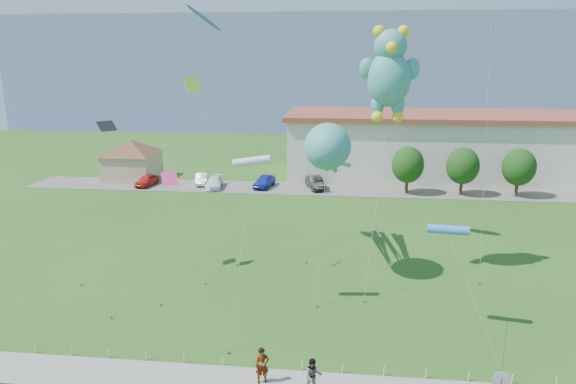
{
  "coord_description": "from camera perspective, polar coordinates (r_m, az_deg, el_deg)",
  "views": [
    {
      "loc": [
        2.73,
        -23.59,
        14.96
      ],
      "look_at": [
        -0.71,
        8.0,
        6.67
      ],
      "focal_mm": 32.0,
      "sensor_mm": 36.0,
      "label": 1
    }
  ],
  "objects": [
    {
      "name": "ground",
      "position": [
        28.06,
        -0.34,
        -17.59
      ],
      "size": [
        160.0,
        160.0,
        0.0
      ],
      "primitive_type": "plane",
      "color": "#295117",
      "rests_on": "ground"
    },
    {
      "name": "parking_strip",
      "position": [
        60.52,
        3.44,
        0.31
      ],
      "size": [
        70.0,
        6.0,
        0.06
      ],
      "primitive_type": "cube",
      "color": "#59544C",
      "rests_on": "ground"
    },
    {
      "name": "hill_ridge",
      "position": [
        143.63,
        5.27,
        13.58
      ],
      "size": [
        160.0,
        50.0,
        25.0
      ],
      "primitive_type": "cube",
      "color": "gray",
      "rests_on": "ground"
    },
    {
      "name": "pavilion",
      "position": [
        68.19,
        -17.01,
        3.9
      ],
      "size": [
        9.2,
        9.2,
        5.0
      ],
      "color": "tan",
      "rests_on": "ground"
    },
    {
      "name": "warehouse",
      "position": [
        72.3,
        25.0,
        4.63
      ],
      "size": [
        61.0,
        15.0,
        8.2
      ],
      "color": "beige",
      "rests_on": "ground"
    },
    {
      "name": "rope_fence",
      "position": [
        26.84,
        -0.67,
        -18.61
      ],
      "size": [
        26.05,
        0.05,
        0.5
      ],
      "color": "white",
      "rests_on": "ground"
    },
    {
      "name": "tree_near",
      "position": [
        59.19,
        13.17,
        2.96
      ],
      "size": [
        3.6,
        3.6,
        5.47
      ],
      "color": "#3F2B19",
      "rests_on": "ground"
    },
    {
      "name": "tree_mid",
      "position": [
        60.22,
        18.84,
        2.75
      ],
      "size": [
        3.6,
        3.6,
        5.47
      ],
      "color": "#3F2B19",
      "rests_on": "ground"
    },
    {
      "name": "tree_far",
      "position": [
        61.82,
        24.28,
        2.53
      ],
      "size": [
        3.6,
        3.6,
        5.47
      ],
      "color": "#3F2B19",
      "rests_on": "ground"
    },
    {
      "name": "pedestrian_left",
      "position": [
        25.44,
        -2.89,
        -18.7
      ],
      "size": [
        0.76,
        0.62,
        1.79
      ],
      "primitive_type": "imported",
      "rotation": [
        0.0,
        0.0,
        0.34
      ],
      "color": "gray",
      "rests_on": "sidewalk"
    },
    {
      "name": "pedestrian_right",
      "position": [
        24.82,
        2.81,
        -19.75
      ],
      "size": [
        0.97,
        0.84,
        1.71
      ],
      "primitive_type": "imported",
      "rotation": [
        0.0,
        0.0,
        0.26
      ],
      "color": "gray",
      "rests_on": "sidewalk"
    },
    {
      "name": "parked_car_red",
      "position": [
        64.14,
        -15.41,
        1.27
      ],
      "size": [
        2.15,
        4.11,
        1.33
      ],
      "primitive_type": "imported",
      "rotation": [
        0.0,
        0.0,
        -0.15
      ],
      "color": "red",
      "rests_on": "parking_strip"
    },
    {
      "name": "parked_car_silver",
      "position": [
        63.56,
        -9.57,
        1.47
      ],
      "size": [
        2.17,
        4.21,
        1.32
      ],
      "primitive_type": "imported",
      "rotation": [
        0.0,
        0.0,
        0.2
      ],
      "color": "silver",
      "rests_on": "parking_strip"
    },
    {
      "name": "parked_car_white",
      "position": [
        61.48,
        -8.2,
        1.05
      ],
      "size": [
        2.25,
        4.51,
        1.26
      ],
      "primitive_type": "imported",
      "rotation": [
        0.0,
        0.0,
        0.12
      ],
      "color": "white",
      "rests_on": "parking_strip"
    },
    {
      "name": "parked_car_blue",
      "position": [
        61.19,
        -2.65,
        1.22
      ],
      "size": [
        2.55,
        4.57,
        1.47
      ],
      "primitive_type": "imported",
      "rotation": [
        0.0,
        0.0,
        -0.2
      ],
      "color": "#1C299C",
      "rests_on": "parking_strip"
    },
    {
      "name": "parked_car_black",
      "position": [
        60.48,
        3.05,
        1.04
      ],
      "size": [
        2.77,
        4.61,
        1.43
      ],
      "primitive_type": "imported",
      "rotation": [
        0.0,
        0.0,
        0.31
      ],
      "color": "black",
      "rests_on": "parking_strip"
    },
    {
      "name": "octopus_kite",
      "position": [
        35.72,
        4.47,
        4.17
      ],
      "size": [
        3.11,
        12.37,
        10.87
      ],
      "color": "teal",
      "rests_on": "ground"
    },
    {
      "name": "teddy_bear_kite",
      "position": [
        35.29,
        11.19,
        12.97
      ],
      "size": [
        3.92,
        6.53,
        17.05
      ],
      "color": "teal",
      "rests_on": "ground"
    },
    {
      "name": "small_kite_cyan",
      "position": [
        29.31,
        17.41,
        -4.11
      ],
      "size": [
        2.53,
        5.31,
        6.36
      ],
      "color": "#3280E3",
      "rests_on": "ground"
    },
    {
      "name": "small_kite_white",
      "position": [
        30.0,
        -4.08,
        3.26
      ],
      "size": [
        0.7,
        6.84,
        9.58
      ],
      "color": "silver",
      "rests_on": "ground"
    },
    {
      "name": "small_kite_yellow",
      "position": [
        34.04,
        -11.03,
        8.82
      ],
      "size": [
        1.89,
        5.55,
        13.73
      ],
      "color": "#CFF138",
      "rests_on": "ground"
    },
    {
      "name": "small_kite_black",
      "position": [
        37.04,
        -19.77,
        5.16
      ],
      "size": [
        2.17,
        3.47,
        10.97
      ],
      "color": "black",
      "rests_on": "ground"
    },
    {
      "name": "small_kite_blue",
      "position": [
        40.07,
        -9.31,
        17.94
      ],
      "size": [
        2.3,
        8.06,
        18.54
      ],
      "color": "blue",
      "rests_on": "ground"
    },
    {
      "name": "small_kite_pink",
      "position": [
        36.36,
        -13.57,
        0.1
      ],
      "size": [
        2.1,
        8.31,
        7.23
      ],
      "color": "#EE3584",
      "rests_on": "ground"
    }
  ]
}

